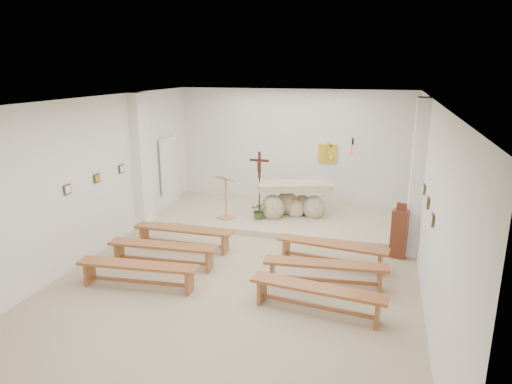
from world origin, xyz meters
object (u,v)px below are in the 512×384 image
(bench_right_second, at_px, (325,269))
(bench_left_third, at_px, (138,270))
(crucifix_stand, at_px, (259,179))
(bench_left_second, at_px, (163,250))
(lectern, at_px, (225,197))
(bench_right_third, at_px, (317,293))
(donation_pedestal, at_px, (400,233))
(bench_left_front, at_px, (184,233))
(bench_right_front, at_px, (332,249))
(altar, at_px, (293,202))

(bench_right_second, height_order, bench_left_third, same)
(crucifix_stand, xyz_separation_m, bench_left_second, (-1.13, -3.55, -0.79))
(lectern, height_order, crucifix_stand, crucifix_stand)
(crucifix_stand, relative_size, bench_left_third, 0.74)
(lectern, bearing_deg, bench_right_third, -30.54)
(lectern, bearing_deg, donation_pedestal, 8.61)
(bench_left_front, bearing_deg, bench_left_second, -90.23)
(bench_right_front, xyz_separation_m, bench_left_third, (-3.43, -2.06, 0.00))
(donation_pedestal, bearing_deg, bench_right_front, -134.40)
(crucifix_stand, relative_size, bench_right_front, 0.74)
(bench_right_second, bearing_deg, altar, 104.80)
(altar, distance_m, bench_left_front, 3.36)
(bench_left_second, bearing_deg, bench_right_second, -3.46)
(lectern, bearing_deg, bench_left_front, -78.84)
(altar, bearing_deg, bench_left_second, -136.80)
(bench_right_front, bearing_deg, lectern, 155.15)
(bench_left_front, relative_size, bench_right_second, 0.99)
(bench_left_second, bearing_deg, bench_left_front, 86.54)
(donation_pedestal, distance_m, bench_left_second, 5.18)
(altar, distance_m, bench_right_second, 3.95)
(bench_left_front, xyz_separation_m, bench_right_third, (3.43, -2.06, 0.00))
(bench_left_front, bearing_deg, bench_right_front, -0.23)
(bench_left_front, relative_size, bench_left_third, 0.99)
(donation_pedestal, relative_size, bench_left_second, 0.53)
(lectern, relative_size, bench_right_front, 0.51)
(bench_right_front, distance_m, bench_right_third, 2.06)
(donation_pedestal, distance_m, bench_left_third, 5.64)
(lectern, distance_m, bench_right_third, 5.04)
(bench_left_front, height_order, bench_right_third, same)
(bench_right_front, height_order, bench_left_third, same)
(bench_left_third, bearing_deg, altar, 61.58)
(bench_right_second, bearing_deg, bench_right_front, 84.23)
(crucifix_stand, xyz_separation_m, bench_right_third, (2.30, -4.58, -0.79))
(altar, bearing_deg, bench_right_third, -91.42)
(crucifix_stand, height_order, bench_left_second, crucifix_stand)
(bench_right_third, bearing_deg, bench_left_second, 170.19)
(donation_pedestal, distance_m, bench_right_second, 2.36)
(lectern, xyz_separation_m, bench_right_front, (3.07, -1.92, -0.38))
(bench_left_front, bearing_deg, altar, 52.20)
(altar, xyz_separation_m, lectern, (-1.69, -0.74, 0.21))
(altar, distance_m, donation_pedestal, 3.29)
(donation_pedestal, height_order, bench_left_third, donation_pedestal)
(bench_left_second, height_order, bench_right_third, same)
(lectern, xyz_separation_m, crucifix_stand, (0.77, 0.60, 0.41))
(donation_pedestal, relative_size, bench_right_front, 0.52)
(bench_left_second, bearing_deg, altar, 57.51)
(altar, bearing_deg, crucifix_stand, 170.83)
(bench_left_front, bearing_deg, bench_right_third, -31.18)
(bench_left_third, relative_size, bench_right_third, 1.00)
(bench_left_front, height_order, bench_left_second, same)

